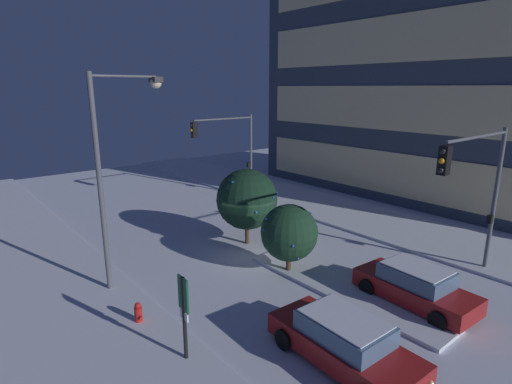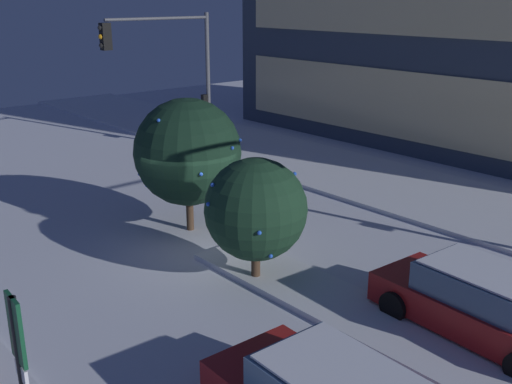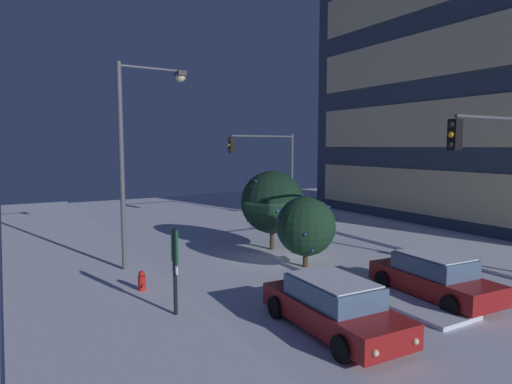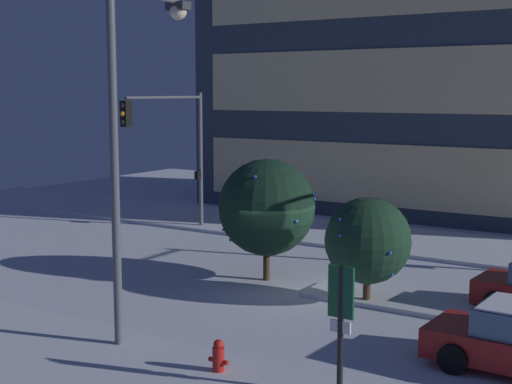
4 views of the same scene
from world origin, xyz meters
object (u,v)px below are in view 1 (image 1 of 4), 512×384
street_lamp_arched (116,154)px  decorated_tree_median (289,233)px  car_far (415,286)px  traffic_light_corner_far_right (478,180)px  parking_info_sign (184,309)px  car_near (344,341)px  decorated_tree_left_of_median (247,199)px  traffic_light_corner_far_left (229,143)px  fire_hydrant (138,314)px

street_lamp_arched → decorated_tree_median: bearing=-33.3°
car_far → traffic_light_corner_far_right: size_ratio=0.73×
parking_info_sign → street_lamp_arched: bearing=87.3°
car_near → decorated_tree_median: 6.22m
decorated_tree_left_of_median → traffic_light_corner_far_right: bearing=24.1°
decorated_tree_left_of_median → decorated_tree_median: bearing=-11.3°
parking_info_sign → decorated_tree_median: 6.91m
car_near → traffic_light_corner_far_right: (0.04, 7.89, 3.67)m
traffic_light_corner_far_left → fire_hydrant: 16.39m
fire_hydrant → parking_info_sign: 3.06m
street_lamp_arched → decorated_tree_median: street_lamp_arched is taller
car_near → traffic_light_corner_far_left: traffic_light_corner_far_left is taller
car_near → traffic_light_corner_far_right: 8.70m
traffic_light_corner_far_right → fire_hydrant: traffic_light_corner_far_right is taller
decorated_tree_left_of_median → street_lamp_arched: bearing=-86.2°
traffic_light_corner_far_left → fire_hydrant: traffic_light_corner_far_left is taller
traffic_light_corner_far_left → decorated_tree_left_of_median: traffic_light_corner_far_left is taller
fire_hydrant → decorated_tree_median: (0.39, 6.76, 1.45)m
decorated_tree_median → decorated_tree_left_of_median: 3.98m
car_near → car_far: same height
car_far → street_lamp_arched: street_lamp_arched is taller
street_lamp_arched → decorated_tree_left_of_median: bearing=0.6°
traffic_light_corner_far_left → decorated_tree_left_of_median: (7.29, -4.23, -1.79)m
car_far → traffic_light_corner_far_right: 4.84m
traffic_light_corner_far_left → parking_info_sign: 17.91m
decorated_tree_left_of_median → traffic_light_corner_far_left: bearing=149.9°
decorated_tree_median → decorated_tree_left_of_median: (-3.87, 0.77, 0.53)m
traffic_light_corner_far_left → decorated_tree_left_of_median: 8.62m
car_far → fire_hydrant: size_ratio=5.52×
parking_info_sign → decorated_tree_left_of_median: size_ratio=0.69×
traffic_light_corner_far_right → street_lamp_arched: size_ratio=0.75×
car_far → traffic_light_corner_far_left: traffic_light_corner_far_left is taller
street_lamp_arched → fire_hydrant: street_lamp_arched is taller
car_near → car_far: 4.79m
car_near → parking_info_sign: (-2.99, -3.53, 1.03)m
decorated_tree_median → parking_info_sign: bearing=-70.2°
traffic_light_corner_far_right → fire_hydrant: (-5.77, -11.67, -3.98)m
parking_info_sign → decorated_tree_median: (-2.34, 6.50, 0.11)m
decorated_tree_left_of_median → parking_info_sign: bearing=-49.5°
car_near → street_lamp_arched: size_ratio=0.57×
street_lamp_arched → parking_info_sign: (5.76, -0.61, -3.69)m
traffic_light_corner_far_right → car_near: bearing=-0.3°
car_near → traffic_light_corner_far_right: bearing=91.7°
street_lamp_arched → car_near: bearing=-74.8°
car_near → decorated_tree_median: size_ratio=1.57×
parking_info_sign → decorated_tree_left_of_median: bearing=43.8°
fire_hydrant → decorated_tree_left_of_median: size_ratio=0.21×
decorated_tree_median → decorated_tree_left_of_median: decorated_tree_left_of_median is taller
car_far → decorated_tree_left_of_median: (-8.76, -1.02, 1.67)m
car_far → decorated_tree_median: bearing=23.4°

